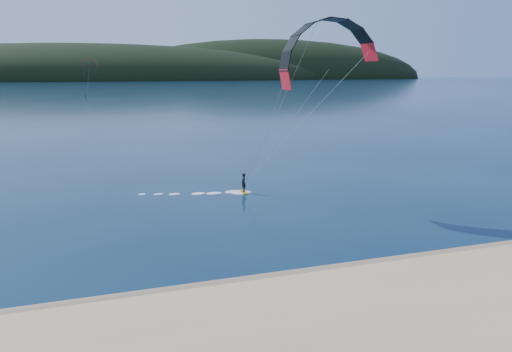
# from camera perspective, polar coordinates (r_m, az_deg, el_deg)

# --- Properties ---
(ground) EXTENTS (1800.00, 1800.00, 0.00)m
(ground) POSITION_cam_1_polar(r_m,az_deg,el_deg) (21.07, 1.10, -20.18)
(ground) COLOR #071C36
(ground) RESTS_ON ground
(wet_sand) EXTENTS (220.00, 2.50, 0.10)m
(wet_sand) POSITION_cam_1_polar(r_m,az_deg,el_deg) (24.76, -2.16, -14.53)
(wet_sand) COLOR #7F6649
(wet_sand) RESTS_ON ground
(headland) EXTENTS (1200.00, 310.00, 140.00)m
(headland) POSITION_cam_1_polar(r_m,az_deg,el_deg) (762.09, -16.48, 12.06)
(headland) COLOR black
(headland) RESTS_ON ground
(kitesurfer_near) EXTENTS (22.08, 7.55, 15.37)m
(kitesurfer_near) POSITION_cam_1_polar(r_m,az_deg,el_deg) (39.77, 9.09, 13.21)
(kitesurfer_near) COLOR orange
(kitesurfer_near) RESTS_ON ground
(kitesurfer_far) EXTENTS (7.06, 5.96, 16.43)m
(kitesurfer_far) POSITION_cam_1_polar(r_m,az_deg,el_deg) (211.26, -21.01, 13.34)
(kitesurfer_far) COLOR orange
(kitesurfer_far) RESTS_ON ground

